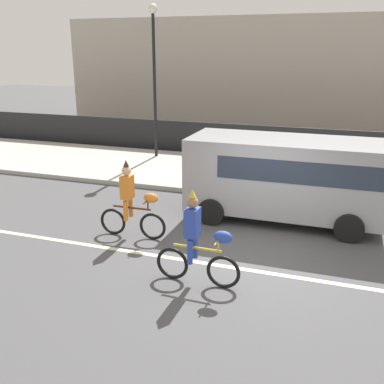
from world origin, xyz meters
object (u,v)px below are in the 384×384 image
(parked_van_grey, at_px, (288,173))
(street_lamp_post, at_px, (154,60))
(parade_cyclist_cobalt, at_px, (198,244))
(parade_cyclist_orange, at_px, (132,204))

(parked_van_grey, distance_m, street_lamp_post, 8.41)
(parade_cyclist_cobalt, bearing_deg, parade_cyclist_orange, 143.25)
(parked_van_grey, bearing_deg, parade_cyclist_cobalt, -105.39)
(parade_cyclist_cobalt, relative_size, street_lamp_post, 0.33)
(parked_van_grey, bearing_deg, parade_cyclist_orange, -144.07)
(parade_cyclist_cobalt, xyz_separation_m, parked_van_grey, (1.12, 4.06, 0.44))
(parade_cyclist_orange, distance_m, parked_van_grey, 4.13)
(parked_van_grey, bearing_deg, street_lamp_post, 139.12)
(parade_cyclist_cobalt, bearing_deg, parked_van_grey, 74.61)
(parade_cyclist_cobalt, bearing_deg, street_lamp_post, 117.88)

